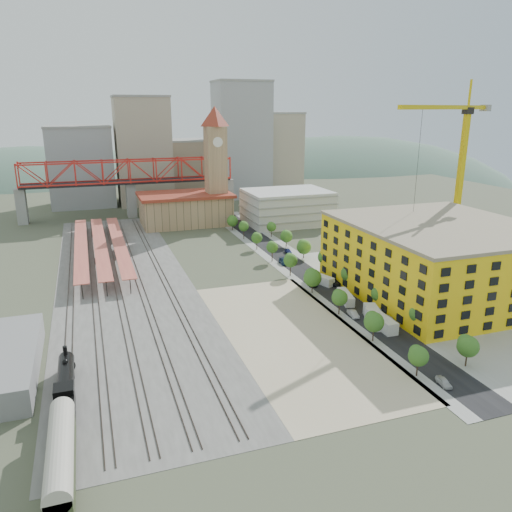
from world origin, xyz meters
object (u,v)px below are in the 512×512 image
object	(u,v)px
site_trailer_b	(375,317)
clock_tower	(216,155)
coach	(61,456)
locomotive	(65,388)
site_trailer_d	(320,279)
tower_crane	(458,152)
construction_building	(439,258)
site_trailer_c	(346,297)
car_0	(444,382)
site_trailer_a	(381,321)

from	to	relation	value
site_trailer_b	clock_tower	bearing A→B (deg)	109.69
clock_tower	coach	bearing A→B (deg)	-112.22
locomotive	site_trailer_b	bearing A→B (deg)	9.25
coach	site_trailer_d	distance (m)	88.20
tower_crane	site_trailer_b	xyz separation A→B (m)	(-49.34, -36.60, -32.75)
site_trailer_b	locomotive	bearing A→B (deg)	-155.14
construction_building	clock_tower	bearing A→B (deg)	108.78
clock_tower	site_trailer_c	world-z (taller)	clock_tower
construction_building	site_trailer_d	xyz separation A→B (m)	(-26.00, 16.50, -8.19)
coach	car_0	xyz separation A→B (m)	(63.00, 2.65, -2.68)
locomotive	site_trailer_a	xyz separation A→B (m)	(66.00, 8.20, -0.85)
coach	site_trailer_d	world-z (taller)	coach
site_trailer_a	tower_crane	bearing A→B (deg)	40.10
locomotive	site_trailer_d	world-z (taller)	locomotive
locomotive	car_0	size ratio (longest dim) A/B	6.22
clock_tower	site_trailer_b	xyz separation A→B (m)	(8.00, -111.83, -27.27)
car_0	coach	bearing A→B (deg)	-169.13
clock_tower	site_trailer_a	bearing A→B (deg)	-86.00
site_trailer_a	site_trailer_b	size ratio (longest dim) A/B	0.97
coach	site_trailer_c	world-z (taller)	coach
site_trailer_a	site_trailer_c	world-z (taller)	site_trailer_a
locomotive	car_0	xyz separation A→B (m)	(63.00, -16.74, -1.58)
locomotive	construction_building	bearing A→B (deg)	13.80
clock_tower	tower_crane	size ratio (longest dim) A/B	0.94
clock_tower	site_trailer_d	size ratio (longest dim) A/B	5.85
construction_building	site_trailer_c	xyz separation A→B (m)	(-26.00, 1.87, -8.22)
locomotive	coach	world-z (taller)	coach
coach	site_trailer_d	bearing A→B (deg)	41.54
site_trailer_a	car_0	bearing A→B (deg)	-95.19
locomotive	site_trailer_d	distance (m)	76.71
construction_building	coach	world-z (taller)	construction_building
site_trailer_a	site_trailer_d	xyz separation A→B (m)	(0.00, 30.89, -0.17)
locomotive	coach	size ratio (longest dim) A/B	1.20
construction_building	tower_crane	world-z (taller)	tower_crane
locomotive	clock_tower	bearing A→B (deg)	64.68
coach	construction_building	bearing A→B (deg)	24.52
site_trailer_d	coach	bearing A→B (deg)	-158.39
tower_crane	locomotive	bearing A→B (deg)	-157.68
clock_tower	construction_building	size ratio (longest dim) A/B	1.03
clock_tower	coach	xyz separation A→B (m)	(-58.00, -141.97, -25.36)
clock_tower	site_trailer_c	bearing A→B (deg)	-85.34
site_trailer_c	car_0	xyz separation A→B (m)	(-3.00, -41.20, -0.53)
site_trailer_d	site_trailer_b	bearing A→B (deg)	-109.93
site_trailer_b	site_trailer_d	bearing A→B (deg)	105.60
clock_tower	site_trailer_d	xyz separation A→B (m)	(8.00, -83.49, -27.48)
construction_building	locomotive	size ratio (longest dim) A/B	2.11
clock_tower	site_trailer_d	bearing A→B (deg)	-84.53
tower_crane	site_trailer_b	world-z (taller)	tower_crane
construction_building	site_trailer_c	size ratio (longest dim) A/B	5.83
clock_tower	locomotive	xyz separation A→B (m)	(-58.00, -122.58, -26.46)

